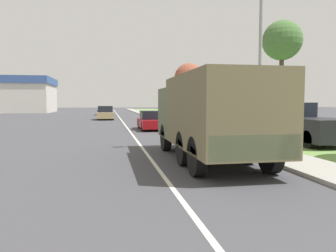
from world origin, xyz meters
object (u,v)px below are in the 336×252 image
lamp_post (257,27)px  car_second_ahead (105,114)px  car_nearest_ahead (152,121)px  pickup_truck (301,124)px  car_third_ahead (104,111)px  military_truck (210,114)px

lamp_post → car_second_ahead: bearing=104.1°
car_nearest_ahead → car_second_ahead: (-3.43, 14.46, 0.07)m
lamp_post → car_nearest_ahead: bearing=105.1°
pickup_truck → lamp_post: size_ratio=0.60×
car_nearest_ahead → lamp_post: 11.95m
car_second_ahead → lamp_post: 26.33m
car_second_ahead → lamp_post: size_ratio=0.48×
pickup_truck → car_third_ahead: bearing=104.5°
car_nearest_ahead → lamp_post: size_ratio=0.51×
military_truck → lamp_post: lamp_post is taller
car_second_ahead → pickup_truck: 25.38m
car_third_ahead → pickup_truck: 39.44m
car_second_ahead → car_third_ahead: 14.66m
military_truck → car_second_ahead: bearing=97.6°
car_second_ahead → car_third_ahead: bearing=91.5°
military_truck → car_second_ahead: (-3.67, 27.43, -0.89)m
car_third_ahead → pickup_truck: size_ratio=0.91×
military_truck → car_second_ahead: military_truck is taller
car_nearest_ahead → lamp_post: (2.89, -10.73, 4.40)m
car_third_ahead → lamp_post: 40.65m
car_second_ahead → pickup_truck: size_ratio=0.80×
car_third_ahead → lamp_post: bearing=-80.5°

